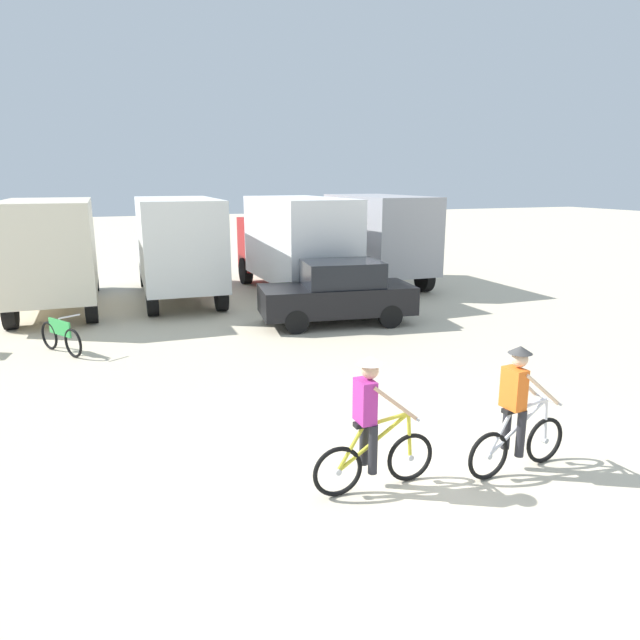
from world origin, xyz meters
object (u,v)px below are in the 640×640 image
at_px(box_truck_white_box, 177,243).
at_px(box_truck_avon_van, 294,241).
at_px(bicycle_spare, 61,337).
at_px(cyclist_cowboy_hat, 517,415).
at_px(sedan_parked, 338,293).
at_px(box_truck_cream_rv, 52,249).
at_px(cyclist_orange_shirt, 372,429).
at_px(box_truck_grey_hauler, 372,235).

xyz_separation_m(box_truck_white_box, box_truck_avon_van, (3.84, -0.68, 0.00)).
xyz_separation_m(box_truck_white_box, bicycle_spare, (-3.42, -5.44, -1.48)).
height_order(box_truck_white_box, box_truck_avon_van, same).
height_order(box_truck_white_box, cyclist_cowboy_hat, box_truck_white_box).
bearing_deg(sedan_parked, box_truck_cream_rv, 146.81).
bearing_deg(sedan_parked, cyclist_orange_shirt, -109.82).
height_order(sedan_parked, bicycle_spare, sedan_parked).
height_order(box_truck_white_box, bicycle_spare, box_truck_white_box).
height_order(box_truck_cream_rv, box_truck_avon_van, same).
bearing_deg(box_truck_white_box, bicycle_spare, -122.21).
distance_m(box_truck_white_box, box_truck_grey_hauler, 7.39).
distance_m(box_truck_grey_hauler, bicycle_spare, 12.39).
height_order(box_truck_avon_van, box_truck_grey_hauler, same).
bearing_deg(box_truck_cream_rv, box_truck_avon_van, -3.33).
distance_m(box_truck_cream_rv, box_truck_white_box, 3.78).
relative_size(box_truck_avon_van, cyclist_cowboy_hat, 3.73).
height_order(box_truck_white_box, sedan_parked, box_truck_white_box).
bearing_deg(bicycle_spare, cyclist_orange_shirt, -63.01).
distance_m(box_truck_white_box, cyclist_orange_shirt, 13.50).
xyz_separation_m(box_truck_grey_hauler, cyclist_orange_shirt, (-6.72, -13.90, -1.03)).
bearing_deg(cyclist_cowboy_hat, box_truck_grey_hauler, 71.77).
relative_size(box_truck_cream_rv, cyclist_orange_shirt, 3.72).
xyz_separation_m(box_truck_white_box, box_truck_grey_hauler, (7.37, 0.45, 0.00)).
height_order(cyclist_orange_shirt, cyclist_cowboy_hat, same).
relative_size(sedan_parked, bicycle_spare, 2.92).
bearing_deg(cyclist_cowboy_hat, cyclist_orange_shirt, 172.14).
bearing_deg(box_truck_avon_van, box_truck_white_box, 169.91).
xyz_separation_m(box_truck_grey_hauler, cyclist_cowboy_hat, (-4.67, -14.18, -1.03)).
relative_size(box_truck_cream_rv, cyclist_cowboy_hat, 3.72).
height_order(box_truck_grey_hauler, sedan_parked, box_truck_grey_hauler).
relative_size(sedan_parked, cyclist_cowboy_hat, 2.41).
xyz_separation_m(box_truck_avon_van, cyclist_cowboy_hat, (-1.14, -13.04, -1.03)).
bearing_deg(box_truck_grey_hauler, cyclist_cowboy_hat, -108.23).
xyz_separation_m(box_truck_avon_van, cyclist_orange_shirt, (-3.19, -12.76, -1.03)).
bearing_deg(box_truck_white_box, sedan_parked, -54.35).
bearing_deg(box_truck_avon_van, cyclist_cowboy_hat, -94.99).
relative_size(box_truck_cream_rv, box_truck_white_box, 0.99).
distance_m(box_truck_avon_van, box_truck_grey_hauler, 3.71).
xyz_separation_m(box_truck_white_box, cyclist_cowboy_hat, (2.70, -13.73, -1.03)).
bearing_deg(box_truck_cream_rv, cyclist_orange_shirt, -71.47).
bearing_deg(cyclist_cowboy_hat, box_truck_avon_van, 85.01).
height_order(box_truck_avon_van, cyclist_cowboy_hat, box_truck_avon_van).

